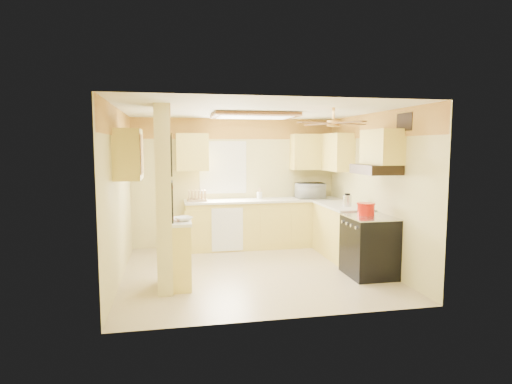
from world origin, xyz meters
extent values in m
plane|color=#C8B28B|center=(0.00, 0.00, 0.00)|extent=(4.00, 4.00, 0.00)
plane|color=white|center=(0.00, 0.00, 2.50)|extent=(4.00, 4.00, 0.00)
plane|color=#DACD85|center=(0.00, 1.90, 1.25)|extent=(4.00, 0.00, 4.00)
plane|color=#DACD85|center=(0.00, -1.90, 1.25)|extent=(4.00, 0.00, 4.00)
plane|color=#DACD85|center=(-2.00, 0.00, 1.25)|extent=(0.00, 3.80, 3.80)
plane|color=#DACD85|center=(2.00, 0.00, 1.25)|extent=(0.00, 3.80, 3.80)
cube|color=#FFC14B|center=(0.00, 1.88, 2.30)|extent=(4.00, 0.02, 0.40)
cube|color=#DACD85|center=(-1.35, -0.55, 1.25)|extent=(0.20, 0.70, 2.50)
cube|color=#FFE565|center=(-1.13, -0.55, 0.45)|extent=(0.25, 0.55, 0.90)
cube|color=white|center=(-1.13, -0.55, 0.92)|extent=(0.28, 0.58, 0.04)
cube|color=#FFE565|center=(0.50, 1.60, 0.45)|extent=(3.00, 0.60, 0.90)
cube|color=#FFE565|center=(1.70, 0.60, 0.45)|extent=(0.60, 1.40, 0.90)
cube|color=white|center=(0.50, 1.59, 0.92)|extent=(3.04, 0.64, 0.04)
cube|color=white|center=(1.69, 0.60, 0.92)|extent=(0.64, 1.44, 0.04)
cube|color=white|center=(-0.25, 1.29, 0.43)|extent=(0.58, 0.02, 0.80)
cube|color=white|center=(-0.25, 1.89, 1.55)|extent=(0.92, 0.02, 1.02)
cube|color=white|center=(-0.25, 1.89, 1.55)|extent=(0.80, 0.02, 0.90)
cube|color=#FFE565|center=(-0.85, 1.72, 1.85)|extent=(0.60, 0.35, 0.70)
cube|color=#FFE565|center=(1.55, 1.72, 1.85)|extent=(0.90, 0.35, 0.70)
cube|color=#FFE565|center=(1.82, 1.25, 1.85)|extent=(0.35, 1.00, 0.70)
cube|color=#FFE565|center=(-1.82, -0.25, 1.85)|extent=(0.35, 0.75, 0.70)
cube|color=#FFE565|center=(1.82, -0.55, 1.95)|extent=(0.35, 0.76, 0.52)
cube|color=black|center=(1.67, -0.55, 0.45)|extent=(0.65, 0.76, 0.90)
cube|color=silver|center=(1.67, -0.55, 0.91)|extent=(0.66, 0.77, 0.02)
cylinder|color=silver|center=(1.34, -0.80, 0.80)|extent=(0.03, 0.05, 0.05)
cylinder|color=silver|center=(1.34, -0.63, 0.80)|extent=(0.03, 0.05, 0.05)
cylinder|color=silver|center=(1.34, -0.47, 0.80)|extent=(0.03, 0.05, 0.05)
cylinder|color=silver|center=(1.34, -0.30, 0.80)|extent=(0.03, 0.05, 0.05)
cube|color=black|center=(1.74, -0.55, 1.62)|extent=(0.50, 0.76, 0.14)
cube|color=black|center=(-1.24, -0.55, 1.85)|extent=(0.02, 0.42, 0.57)
cube|color=white|center=(-1.23, -0.55, 1.85)|extent=(0.01, 0.37, 0.52)
cube|color=black|center=(-1.24, -0.55, 1.20)|extent=(0.02, 0.42, 0.57)
cube|color=yellow|center=(-1.23, -0.55, 1.20)|extent=(0.01, 0.37, 0.52)
cube|color=brown|center=(0.10, 0.50, 2.46)|extent=(1.35, 0.95, 0.06)
cube|color=white|center=(0.10, 0.50, 2.44)|extent=(1.15, 0.75, 0.02)
cylinder|color=gold|center=(1.00, -0.70, 2.42)|extent=(0.04, 0.04, 0.16)
cylinder|color=gold|center=(1.00, -0.70, 2.28)|extent=(0.18, 0.18, 0.08)
cube|color=brown|center=(1.30, -0.59, 2.28)|extent=(0.55, 0.28, 0.01)
cube|color=brown|center=(0.89, -0.40, 2.28)|extent=(0.28, 0.55, 0.01)
cube|color=brown|center=(0.70, -0.81, 2.28)|extent=(0.55, 0.28, 0.01)
cube|color=brown|center=(1.11, -1.00, 2.28)|extent=(0.28, 0.55, 0.01)
cube|color=black|center=(1.98, -0.90, 2.30)|extent=(0.02, 0.40, 0.25)
imported|color=white|center=(1.44, 1.60, 1.09)|extent=(0.55, 0.38, 0.30)
imported|color=white|center=(-1.10, -0.57, 0.97)|extent=(0.31, 0.31, 0.06)
cylinder|color=red|center=(1.66, -0.43, 1.00)|extent=(0.26, 0.26, 0.16)
cylinder|color=red|center=(1.66, -0.43, 1.09)|extent=(0.28, 0.28, 0.02)
cylinder|color=silver|center=(1.69, 0.36, 1.04)|extent=(0.14, 0.14, 0.19)
cylinder|color=black|center=(1.69, 0.36, 1.15)|extent=(0.10, 0.10, 0.03)
cube|color=tan|center=(-0.78, 1.58, 0.96)|extent=(0.36, 0.27, 0.04)
cube|color=tan|center=(-0.93, 1.58, 1.04)|extent=(0.02, 0.24, 0.20)
cube|color=tan|center=(-0.87, 1.58, 1.04)|extent=(0.02, 0.24, 0.20)
cube|color=tan|center=(-0.81, 1.58, 1.04)|extent=(0.02, 0.24, 0.20)
cube|color=tan|center=(-0.75, 1.58, 1.04)|extent=(0.02, 0.24, 0.20)
cube|color=tan|center=(-0.69, 1.58, 1.04)|extent=(0.02, 0.24, 0.20)
cube|color=tan|center=(-0.63, 1.58, 1.04)|extent=(0.02, 0.24, 0.20)
cylinder|color=white|center=(-0.87, 1.58, 1.04)|extent=(0.01, 0.20, 0.20)
cylinder|color=white|center=(-0.75, 1.58, 1.04)|extent=(0.01, 0.20, 0.20)
cylinder|color=white|center=(0.43, 1.67, 1.01)|extent=(0.11, 0.11, 0.13)
cylinder|color=tan|center=(0.45, 1.67, 1.05)|extent=(0.01, 0.01, 0.21)
cylinder|color=tan|center=(0.43, 1.69, 1.05)|extent=(0.01, 0.01, 0.21)
cylinder|color=tan|center=(0.42, 1.67, 1.05)|extent=(0.01, 0.01, 0.21)
cylinder|color=tan|center=(0.44, 1.65, 1.05)|extent=(0.01, 0.01, 0.21)
camera|label=1|loc=(-1.25, -6.43, 1.96)|focal=30.00mm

